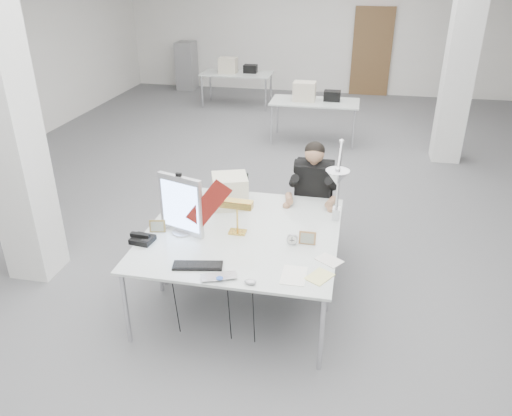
{
  "coord_description": "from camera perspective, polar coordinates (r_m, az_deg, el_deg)",
  "views": [
    {
      "loc": [
        0.95,
        -6.06,
        3.04
      ],
      "look_at": [
        0.12,
        -2.0,
        0.99
      ],
      "focal_mm": 35.0,
      "sensor_mm": 36.0,
      "label": 1
    }
  ],
  "objects": [
    {
      "name": "filing_cabinet",
      "position": [
        13.69,
        -7.93,
        15.81
      ],
      "size": [
        0.45,
        0.55,
        1.2
      ],
      "primitive_type": "cube",
      "color": "gray",
      "rests_on": "room_shell"
    },
    {
      "name": "monitor",
      "position": [
        4.61,
        -8.59,
        0.33
      ],
      "size": [
        0.45,
        0.19,
        0.57
      ],
      "primitive_type": "cube",
      "rotation": [
        0.0,
        0.0,
        -0.32
      ],
      "color": "silver",
      "rests_on": "desk_main"
    },
    {
      "name": "pennant",
      "position": [
        4.48,
        -5.39,
        0.48
      ],
      "size": [
        0.4,
        0.18,
        0.46
      ],
      "primitive_type": "cube",
      "rotation": [
        0.0,
        -0.87,
        0.41
      ],
      "color": "maroon",
      "rests_on": "monitor"
    },
    {
      "name": "office_chair",
      "position": [
        5.64,
        6.42,
        0.24
      ],
      "size": [
        0.58,
        0.58,
        1.15
      ],
      "primitive_type": null,
      "rotation": [
        0.0,
        0.0,
        -0.03
      ],
      "color": "black",
      "rests_on": "room_shell"
    },
    {
      "name": "architect_lamp",
      "position": [
        4.56,
        9.33,
        2.95
      ],
      "size": [
        0.51,
        0.83,
        1.01
      ],
      "primitive_type": null,
      "rotation": [
        0.0,
        0.0,
        -0.33
      ],
      "color": "silver",
      "rests_on": "desk_second"
    },
    {
      "name": "paper_stack_b",
      "position": [
        4.1,
        7.27,
        -7.79
      ],
      "size": [
        0.25,
        0.27,
        0.01
      ],
      "primitive_type": "cube",
      "rotation": [
        0.0,
        0.0,
        -0.54
      ],
      "color": "#F1EB90",
      "rests_on": "desk_main"
    },
    {
      "name": "laptop",
      "position": [
        4.02,
        -4.18,
        -8.2
      ],
      "size": [
        0.34,
        0.28,
        0.02
      ],
      "primitive_type": "imported",
      "rotation": [
        0.0,
        0.0,
        0.39
      ],
      "color": "#B3B3B8",
      "rests_on": "desk_main"
    },
    {
      "name": "desk_second",
      "position": [
        5.11,
        -0.46,
        -0.42
      ],
      "size": [
        1.8,
        0.9,
        0.02
      ],
      "primitive_type": "cube",
      "color": "silver",
      "rests_on": "room_shell"
    },
    {
      "name": "desk_clock",
      "position": [
        4.49,
        4.16,
        -3.59
      ],
      "size": [
        0.1,
        0.04,
        0.1
      ],
      "primitive_type": "cylinder",
      "rotation": [
        1.57,
        0.0,
        0.07
      ],
      "color": "#A8A8AD",
      "rests_on": "desk_main"
    },
    {
      "name": "desk_main",
      "position": [
        4.34,
        -2.94,
        -5.66
      ],
      "size": [
        1.8,
        0.9,
        0.02
      ],
      "primitive_type": "cube",
      "color": "silver",
      "rests_on": "room_shell"
    },
    {
      "name": "paper_stack_a",
      "position": [
        4.09,
        4.35,
        -7.69
      ],
      "size": [
        0.2,
        0.28,
        0.01
      ],
      "primitive_type": "cube",
      "rotation": [
        0.0,
        0.0,
        0.0
      ],
      "color": "white",
      "rests_on": "desk_main"
    },
    {
      "name": "beige_monitor",
      "position": [
        5.14,
        -3.0,
        1.95
      ],
      "size": [
        0.44,
        0.43,
        0.33
      ],
      "primitive_type": "cube",
      "rotation": [
        0.0,
        0.0,
        0.34
      ],
      "color": "beige",
      "rests_on": "desk_second"
    },
    {
      "name": "picture_frame_left",
      "position": [
        4.77,
        -11.2,
        -2.04
      ],
      "size": [
        0.16,
        0.07,
        0.12
      ],
      "primitive_type": "cube",
      "rotation": [
        -0.21,
        0.0,
        0.21
      ],
      "color": "olive",
      "rests_on": "desk_main"
    },
    {
      "name": "bg_desk_a",
      "position": [
        9.38,
        6.74,
        11.96
      ],
      "size": [
        1.6,
        0.8,
        0.02
      ],
      "primitive_type": "cube",
      "color": "silver",
      "rests_on": "room_shell"
    },
    {
      "name": "mouse",
      "position": [
        3.98,
        -0.64,
        -8.43
      ],
      "size": [
        0.11,
        0.08,
        0.04
      ],
      "primitive_type": "ellipsoid",
      "rotation": [
        0.0,
        0.0,
        0.24
      ],
      "color": "#ACADB1",
      "rests_on": "desk_main"
    },
    {
      "name": "bankers_lamp",
      "position": [
        4.62,
        -2.16,
        -1.14
      ],
      "size": [
        0.28,
        0.13,
        0.32
      ],
      "primitive_type": null,
      "rotation": [
        0.0,
        0.0,
        -0.05
      ],
      "color": "gold",
      "rests_on": "desk_main"
    },
    {
      "name": "picture_frame_right",
      "position": [
        4.51,
        5.89,
        -3.41
      ],
      "size": [
        0.15,
        0.04,
        0.12
      ],
      "primitive_type": "cube",
      "rotation": [
        -0.21,
        0.0,
        0.0
      ],
      "color": "#B37F4D",
      "rests_on": "desk_main"
    },
    {
      "name": "paper_stack_c",
      "position": [
        4.32,
        8.35,
        -5.92
      ],
      "size": [
        0.26,
        0.25,
        0.01
      ],
      "primitive_type": "cube",
      "rotation": [
        0.0,
        0.0,
        -0.61
      ],
      "color": "white",
      "rests_on": "desk_main"
    },
    {
      "name": "room_shell",
      "position": [
        6.4,
        3.15,
        14.15
      ],
      "size": [
        10.04,
        14.04,
        3.24
      ],
      "color": "#59595B",
      "rests_on": "ground"
    },
    {
      "name": "keyboard",
      "position": [
        4.21,
        -6.68,
        -6.56
      ],
      "size": [
        0.43,
        0.21,
        0.02
      ],
      "primitive_type": "cube",
      "rotation": [
        0.0,
        0.0,
        0.18
      ],
      "color": "black",
      "rests_on": "desk_main"
    },
    {
      "name": "seated_person",
      "position": [
        5.46,
        6.54,
        3.07
      ],
      "size": [
        0.5,
        0.62,
        0.9
      ],
      "primitive_type": null,
      "rotation": [
        0.0,
        0.0,
        -0.03
      ],
      "color": "black",
      "rests_on": "office_chair"
    },
    {
      "name": "bg_desk_b",
      "position": [
        11.82,
        -2.22,
        15.09
      ],
      "size": [
        1.6,
        0.8,
        0.02
      ],
      "primitive_type": "cube",
      "color": "silver",
      "rests_on": "room_shell"
    },
    {
      "name": "desk_phone",
      "position": [
        4.65,
        -12.83,
        -3.53
      ],
      "size": [
        0.21,
        0.2,
        0.05
      ],
      "primitive_type": "cube",
      "rotation": [
        0.0,
        0.0,
        -0.14
      ],
      "color": "black",
      "rests_on": "desk_main"
    }
  ]
}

